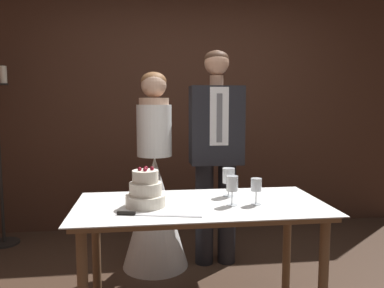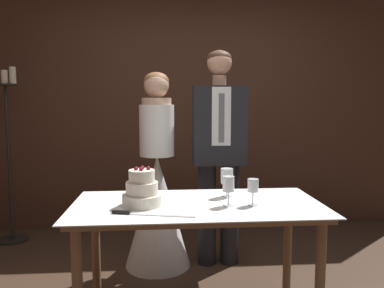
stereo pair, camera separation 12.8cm
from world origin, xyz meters
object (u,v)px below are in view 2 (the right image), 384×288
(cake_table, at_px, (197,218))
(wine_glass_middle, at_px, (253,187))
(tiered_cake, at_px, (142,191))
(wine_glass_near, at_px, (228,185))
(candle_stand, at_px, (9,154))
(groom, at_px, (219,147))
(cake_knife, at_px, (137,213))
(wine_glass_far, at_px, (227,177))
(bride, at_px, (157,196))

(cake_table, relative_size, wine_glass_middle, 9.46)
(tiered_cake, bearing_deg, cake_table, 3.56)
(wine_glass_near, bearing_deg, candle_stand, 139.90)
(groom, bearing_deg, wine_glass_middle, -85.62)
(cake_knife, bearing_deg, wine_glass_middle, 24.28)
(wine_glass_near, height_order, candle_stand, candle_stand)
(cake_table, relative_size, cake_knife, 3.30)
(wine_glass_far, height_order, bride, bride)
(cake_table, xyz_separation_m, cake_knife, (-0.34, -0.20, 0.10))
(wine_glass_middle, height_order, wine_glass_far, wine_glass_far)
(bride, bearing_deg, wine_glass_near, -64.57)
(cake_knife, xyz_separation_m, wine_glass_far, (0.55, 0.35, 0.12))
(tiered_cake, relative_size, candle_stand, 0.14)
(bride, relative_size, groom, 0.90)
(cake_knife, relative_size, wine_glass_far, 2.45)
(wine_glass_middle, xyz_separation_m, groom, (-0.07, 0.90, 0.13))
(groom, bearing_deg, tiered_cake, -124.15)
(wine_glass_far, distance_m, candle_stand, 2.32)
(tiered_cake, bearing_deg, candle_stand, 131.68)
(cake_knife, distance_m, wine_glass_near, 0.55)
(tiered_cake, distance_m, bride, 0.90)
(cake_table, relative_size, bride, 0.94)
(wine_glass_near, relative_size, wine_glass_middle, 1.12)
(tiered_cake, bearing_deg, wine_glass_middle, -3.94)
(wine_glass_near, distance_m, candle_stand, 2.43)
(tiered_cake, xyz_separation_m, cake_knife, (-0.02, -0.18, -0.08))
(wine_glass_near, bearing_deg, wine_glass_middle, -0.10)
(wine_glass_middle, relative_size, candle_stand, 0.09)
(wine_glass_middle, height_order, groom, groom)
(cake_knife, height_order, wine_glass_far, wine_glass_far)
(candle_stand, bearing_deg, wine_glass_near, -40.10)
(wine_glass_far, relative_size, bride, 0.12)
(cake_knife, distance_m, bride, 1.06)
(tiered_cake, xyz_separation_m, wine_glass_middle, (0.65, -0.04, 0.02))
(wine_glass_far, bearing_deg, cake_knife, -147.38)
(cake_knife, relative_size, candle_stand, 0.27)
(cake_knife, bearing_deg, cake_table, 43.07)
(bride, bearing_deg, wine_glass_far, -56.47)
(candle_stand, bearing_deg, tiered_cake, -48.32)
(wine_glass_middle, bearing_deg, cake_knife, -168.40)
(wine_glass_far, relative_size, groom, 0.10)
(bride, xyz_separation_m, groom, (0.51, -0.00, 0.40))
(cake_knife, xyz_separation_m, groom, (0.60, 1.04, 0.23))
(wine_glass_near, bearing_deg, tiered_cake, 174.95)
(cake_table, relative_size, wine_glass_far, 8.10)
(cake_knife, height_order, wine_glass_near, wine_glass_near)
(wine_glass_middle, distance_m, wine_glass_far, 0.25)
(cake_knife, bearing_deg, wine_glass_far, 45.30)
(wine_glass_middle, xyz_separation_m, wine_glass_far, (-0.12, 0.21, 0.02))
(wine_glass_far, bearing_deg, tiered_cake, -162.36)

